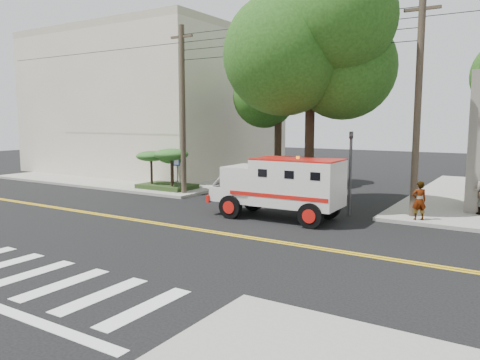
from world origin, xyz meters
The scene contains 12 objects.
ground centered at (0.00, 0.00, 0.00)m, with size 100.00×100.00×0.00m, color black.
sidewalk_nw centered at (-13.50, 13.50, 0.07)m, with size 17.00×17.00×0.15m, color gray.
building_left centered at (-15.50, 15.00, 5.15)m, with size 16.00×14.00×10.00m, color beige.
utility_pole_left centered at (-5.60, 6.00, 4.50)m, with size 0.28×0.28×9.00m, color #382D23.
utility_pole_right centered at (6.30, 6.20, 4.50)m, with size 0.28×0.28×9.00m, color #382D23.
tree_main centered at (1.94, 6.21, 7.20)m, with size 6.08×5.70×9.85m.
tree_left centered at (-2.68, 11.79, 5.73)m, with size 4.48×4.20×7.70m.
traffic_signal centered at (3.80, 5.60, 2.23)m, with size 0.15×0.18×3.60m.
accessibility_sign centered at (-6.20, 6.17, 1.37)m, with size 0.45×0.10×2.02m.
palm_planter centered at (-7.44, 6.62, 1.65)m, with size 3.52×2.63×2.36m.
armored_truck centered at (1.64, 3.40, 1.45)m, with size 5.64×2.39×2.54m.
pedestrian_a centered at (6.67, 5.50, 0.92)m, with size 0.56×0.37×1.54m, color gray.
Camera 1 is at (10.33, -13.67, 4.08)m, focal length 35.00 mm.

